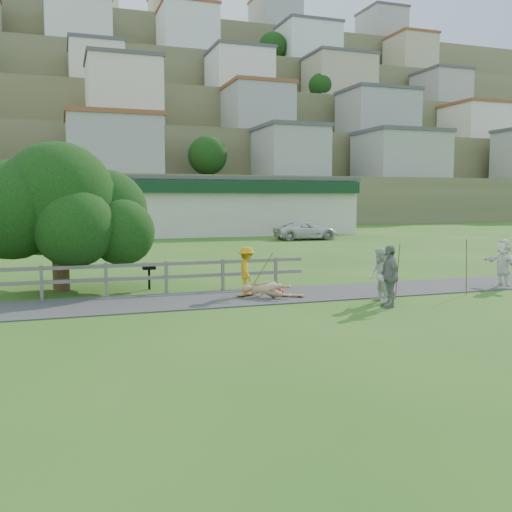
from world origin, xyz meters
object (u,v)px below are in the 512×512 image
object	(u,v)px
spectator_a	(380,275)
tree	(60,228)
skater_fallen	(266,290)
spectator_b	(389,276)
spectator_d	(503,263)
skater_rider	(247,273)
bbq	(149,276)
car_white	(306,231)
car_silver	(91,236)

from	to	relation	value
spectator_a	tree	world-z (taller)	tree
skater_fallen	spectator_b	distance (m)	3.94
spectator_a	spectator_d	bearing A→B (deg)	104.08
skater_rider	spectator_b	world-z (taller)	spectator_b
spectator_b	bbq	world-z (taller)	spectator_b
skater_rider	spectator_d	size ratio (longest dim) A/B	0.88
spectator_b	tree	xyz separation A→B (m)	(-9.24, 6.40, 1.28)
spectator_d	bbq	world-z (taller)	spectator_d
skater_rider	car_white	xyz separation A→B (m)	(12.58, 23.63, -0.08)
skater_fallen	bbq	bearing A→B (deg)	86.14
spectator_b	spectator_d	world-z (taller)	spectator_b
skater_rider	spectator_b	xyz separation A→B (m)	(3.49, -2.99, 0.15)
spectator_a	car_silver	world-z (taller)	spectator_a
skater_rider	spectator_d	distance (m)	9.47
spectator_a	car_white	xyz separation A→B (m)	(8.99, 25.94, -0.16)
spectator_b	tree	world-z (taller)	tree
spectator_a	spectator_b	world-z (taller)	spectator_b
skater_fallen	car_white	distance (m)	26.99
car_silver	tree	size ratio (longest dim) A/B	0.65
car_silver	tree	xyz separation A→B (m)	(-1.95, -19.87, 1.52)
spectator_a	car_silver	size ratio (longest dim) A/B	0.41
skater_fallen	car_silver	size ratio (longest dim) A/B	0.39
car_silver	car_white	distance (m)	16.38
car_silver	bbq	size ratio (longest dim) A/B	4.35
tree	bbq	size ratio (longest dim) A/B	6.71
spectator_d	car_white	size ratio (longest dim) A/B	0.35
spectator_b	tree	bearing A→B (deg)	-115.05
skater_fallen	spectator_a	bearing A→B (deg)	-80.88
car_white	bbq	distance (m)	26.05
skater_rider	tree	size ratio (longest dim) A/B	0.25
car_silver	spectator_b	bearing A→B (deg)	-168.89
spectator_b	car_white	xyz separation A→B (m)	(9.09, 26.62, -0.23)
spectator_a	car_silver	xyz separation A→B (m)	(-7.38, 25.59, -0.17)
spectator_a	skater_fallen	bearing A→B (deg)	-118.06
spectator_b	skater_rider	bearing A→B (deg)	-120.95
skater_rider	car_white	distance (m)	26.77
car_silver	skater_rider	bearing A→B (deg)	-175.13
spectator_d	tree	size ratio (longest dim) A/B	0.28
tree	car_white	bearing A→B (deg)	47.80
tree	spectator_b	bearing A→B (deg)	-34.72
skater_rider	car_silver	xyz separation A→B (m)	(-3.80, 23.28, -0.10)
spectator_d	car_silver	xyz separation A→B (m)	(-13.20, 24.38, -0.21)
spectator_a	spectator_b	size ratio (longest dim) A/B	0.92
skater_fallen	bbq	xyz separation A→B (m)	(-3.29, 3.11, 0.18)
spectator_b	car_white	world-z (taller)	spectator_b
spectator_b	car_silver	size ratio (longest dim) A/B	0.45
tree	car_silver	bearing A→B (deg)	84.38
car_silver	bbq	world-z (taller)	car_silver
spectator_b	car_white	distance (m)	28.13
spectator_d	tree	xyz separation A→B (m)	(-15.15, 4.51, 1.31)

